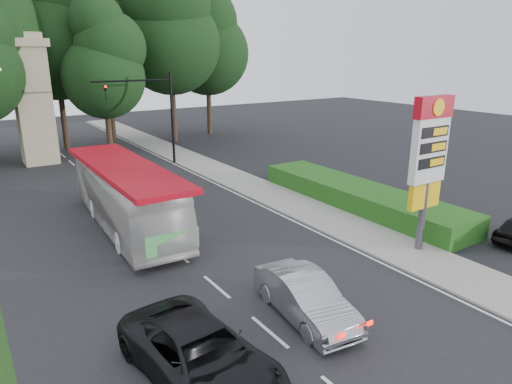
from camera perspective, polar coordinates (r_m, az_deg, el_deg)
ground at (r=14.81m, az=2.85°, el=-18.05°), size 120.00×120.00×0.00m
road_surface at (r=24.44m, az=-13.96°, el=-3.91°), size 14.00×80.00×0.02m
sidewalk_right at (r=28.14m, az=2.50°, el=-0.54°), size 3.00×80.00×0.12m
hedge at (r=26.99m, az=12.69°, el=-0.52°), size 3.00×14.00×1.20m
gas_station_pylon at (r=20.60m, az=20.82°, el=4.50°), size 2.10×0.45×6.85m
traffic_signal_mast at (r=36.34m, az=-12.46°, el=10.48°), size 6.10×0.35×7.20m
monument at (r=40.24m, az=-26.12°, el=10.39°), size 3.00×3.00×10.05m
tree_center_right at (r=45.58m, az=-24.15°, el=18.69°), size 9.24×9.24×18.15m
tree_east_near at (r=48.61m, az=-18.33°, el=17.49°), size 8.12×8.12×15.95m
tree_east_mid at (r=46.57m, az=-10.81°, el=20.14°), size 9.52×9.52×18.70m
tree_far_east at (r=50.47m, az=-6.16°, el=18.91°), size 8.68×8.68×17.05m
tree_monument_right at (r=40.70m, az=-18.66°, el=15.37°), size 6.72×6.72×13.20m
transit_bus at (r=23.77m, az=-15.88°, el=-0.54°), size 3.29×11.78×3.25m
sedan_silver at (r=15.59m, az=6.18°, el=-12.93°), size 2.11×4.72×1.51m
suv_charcoal at (r=12.99m, az=-6.98°, el=-19.58°), size 3.15×5.88×1.57m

